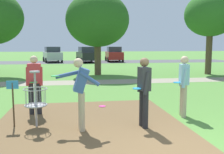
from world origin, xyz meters
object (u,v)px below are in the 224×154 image
(player_waiting_left, at_px, (35,81))
(tree_near_right, at_px, (211,15))
(parked_car_leftmost, at_px, (52,54))
(player_throwing, at_px, (144,88))
(parked_car_center_left, at_px, (87,55))
(tree_mid_center, at_px, (97,20))
(disc_golf_basket, at_px, (33,97))
(frisbee_near_basket, at_px, (102,106))
(player_foreground_watching, at_px, (80,89))
(player_waiting_right, at_px, (184,83))
(parked_car_center_right, at_px, (114,54))

(player_waiting_left, relative_size, tree_near_right, 0.31)
(parked_car_leftmost, bearing_deg, player_throwing, -80.77)
(tree_near_right, height_order, parked_car_center_left, tree_near_right)
(tree_mid_center, xyz_separation_m, parked_car_leftmost, (-4.11, 14.09, -2.76))
(disc_golf_basket, xyz_separation_m, parked_car_center_left, (2.59, 23.97, 0.17))
(frisbee_near_basket, bearing_deg, tree_mid_center, 85.30)
(player_foreground_watching, distance_m, parked_car_leftmost, 25.51)
(player_waiting_right, distance_m, tree_mid_center, 10.99)
(frisbee_near_basket, distance_m, parked_car_leftmost, 23.43)
(frisbee_near_basket, height_order, parked_car_center_right, parked_car_center_right)
(parked_car_center_left, height_order, parked_car_center_right, same)
(player_foreground_watching, distance_m, player_waiting_right, 2.98)
(disc_golf_basket, xyz_separation_m, parked_car_center_right, (6.06, 24.91, 0.17))
(player_waiting_right, relative_size, frisbee_near_basket, 7.47)
(frisbee_near_basket, distance_m, parked_car_center_left, 22.19)
(player_throwing, distance_m, frisbee_near_basket, 2.54)
(tree_mid_center, height_order, parked_car_leftmost, tree_mid_center)
(player_waiting_right, height_order, parked_car_leftmost, parked_car_leftmost)
(player_foreground_watching, bearing_deg, frisbee_near_basket, 70.87)
(player_foreground_watching, xyz_separation_m, parked_car_center_right, (4.92, 25.30, -0.06))
(tree_mid_center, relative_size, parked_car_center_right, 1.29)
(parked_car_leftmost, xyz_separation_m, parked_car_center_left, (4.05, -1.01, 0.00))
(player_throwing, bearing_deg, player_waiting_right, 28.68)
(player_waiting_right, distance_m, tree_near_right, 12.01)
(player_throwing, xyz_separation_m, parked_car_leftmost, (-4.13, 25.40, -0.05))
(player_waiting_right, height_order, tree_mid_center, tree_mid_center)
(player_throwing, distance_m, player_waiting_left, 3.24)
(tree_near_right, xyz_separation_m, parked_car_leftmost, (-11.77, 14.89, -3.14))
(tree_near_right, relative_size, tree_mid_center, 1.02)
(player_waiting_right, distance_m, parked_car_center_right, 24.66)
(parked_car_center_right, bearing_deg, parked_car_center_left, -164.82)
(disc_golf_basket, distance_m, parked_car_center_left, 24.11)
(player_foreground_watching, height_order, frisbee_near_basket, player_foreground_watching)
(player_waiting_left, distance_m, tree_mid_center, 10.43)
(player_throwing, xyz_separation_m, frisbee_near_basket, (-0.77, 2.22, -0.96))
(disc_golf_basket, distance_m, tree_near_right, 14.80)
(parked_car_center_right, bearing_deg, tree_mid_center, -103.65)
(parked_car_leftmost, bearing_deg, frisbee_near_basket, -81.74)
(player_waiting_left, bearing_deg, player_throwing, -30.16)
(player_waiting_left, distance_m, tree_near_right, 14.05)
(parked_car_center_right, bearing_deg, player_waiting_right, -94.71)
(parked_car_center_left, distance_m, parked_car_center_right, 3.59)
(frisbee_near_basket, bearing_deg, disc_golf_basket, -136.48)
(player_throwing, bearing_deg, parked_car_center_right, 82.38)
(disc_golf_basket, relative_size, parked_car_leftmost, 0.31)
(player_waiting_right, relative_size, tree_near_right, 0.31)
(parked_car_center_left, bearing_deg, player_waiting_left, -96.82)
(disc_golf_basket, height_order, player_waiting_right, player_waiting_right)
(parked_car_leftmost, bearing_deg, player_foreground_watching, -84.16)
(disc_golf_basket, height_order, parked_car_leftmost, parked_car_leftmost)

